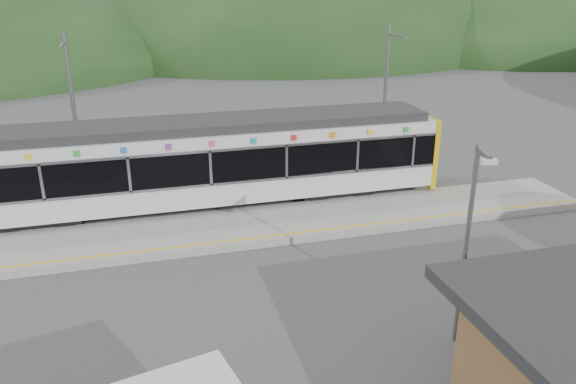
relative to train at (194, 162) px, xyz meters
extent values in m
plane|color=#4C4C4F|center=(2.47, -6.00, -2.06)|extent=(120.00, 120.00, 0.00)
ellipsoid|color=#1E3D19|center=(18.47, 48.00, -2.06)|extent=(52.00, 39.00, 26.00)
ellipsoid|color=#1E3D19|center=(47.47, 42.00, -2.06)|extent=(44.00, 33.00, 16.00)
cube|color=#9E9E99|center=(2.47, -2.70, -1.91)|extent=(26.00, 3.20, 0.30)
cube|color=yellow|center=(2.47, -4.00, -1.76)|extent=(26.00, 0.10, 0.01)
cube|color=black|center=(-6.02, 0.00, -1.76)|extent=(3.20, 2.20, 0.56)
cube|color=black|center=(5.98, 0.00, -1.76)|extent=(3.20, 2.20, 0.56)
cube|color=silver|center=(-0.02, 0.00, -1.02)|extent=(20.00, 2.90, 0.92)
cube|color=black|center=(-0.02, 0.00, 0.16)|extent=(20.00, 2.96, 1.45)
cube|color=silver|center=(-0.02, -1.50, -0.51)|extent=(20.00, 0.05, 0.10)
cube|color=silver|center=(-0.02, -1.50, 0.84)|extent=(20.00, 0.05, 0.10)
cube|color=silver|center=(-0.02, 0.00, 1.11)|extent=(20.00, 2.90, 0.45)
cube|color=#2D2D30|center=(-0.02, 0.00, 1.52)|extent=(19.40, 2.50, 0.36)
cube|color=#E0B20B|center=(10.10, 0.00, -0.16)|extent=(0.24, 2.92, 3.00)
cube|color=silver|center=(-5.52, -1.50, 0.16)|extent=(0.10, 0.05, 1.35)
cube|color=silver|center=(-2.52, -1.50, 0.16)|extent=(0.10, 0.05, 1.35)
cube|color=silver|center=(0.48, -1.50, 0.16)|extent=(0.10, 0.05, 1.35)
cube|color=silver|center=(3.48, -1.50, 0.16)|extent=(0.10, 0.05, 1.35)
cube|color=silver|center=(6.48, -1.50, 0.16)|extent=(0.10, 0.05, 1.35)
cube|color=silver|center=(8.98, -1.50, 0.16)|extent=(0.10, 0.05, 1.35)
cube|color=yellow|center=(-5.82, -1.49, 1.12)|extent=(0.22, 0.04, 0.22)
cube|color=green|center=(-4.22, -1.49, 1.12)|extent=(0.22, 0.04, 0.22)
cube|color=blue|center=(-2.62, -1.49, 1.12)|extent=(0.22, 0.04, 0.22)
cube|color=purple|center=(-1.02, -1.49, 1.12)|extent=(0.22, 0.04, 0.22)
cube|color=#E54C8C|center=(0.58, -1.49, 1.12)|extent=(0.22, 0.04, 0.22)
cube|color=#19A5A5|center=(2.18, -1.49, 1.12)|extent=(0.22, 0.04, 0.22)
cube|color=red|center=(3.78, -1.49, 1.12)|extent=(0.22, 0.04, 0.22)
cube|color=orange|center=(5.38, -1.49, 1.12)|extent=(0.22, 0.04, 0.22)
cube|color=yellow|center=(6.98, -1.49, 1.12)|extent=(0.22, 0.04, 0.22)
cube|color=green|center=(8.58, -1.49, 1.12)|extent=(0.22, 0.04, 0.22)
cylinder|color=slate|center=(-4.53, 2.60, 1.44)|extent=(0.18, 0.18, 7.00)
cube|color=slate|center=(-4.53, 1.80, 4.54)|extent=(0.08, 1.80, 0.08)
cylinder|color=slate|center=(9.47, 2.60, 1.44)|extent=(0.18, 0.18, 7.00)
cube|color=slate|center=(9.47, 1.80, 4.54)|extent=(0.08, 1.80, 0.08)
cylinder|color=slate|center=(5.54, -10.91, 0.63)|extent=(0.12, 0.12, 5.40)
cube|color=slate|center=(5.54, -11.31, 3.24)|extent=(0.37, 0.90, 0.12)
cube|color=silver|center=(5.54, -11.72, 3.17)|extent=(0.39, 0.27, 0.12)
camera|label=1|loc=(-2.05, -21.81, 6.93)|focal=35.00mm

